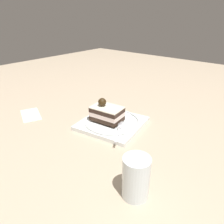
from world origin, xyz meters
name	(u,v)px	position (x,y,z in m)	size (l,w,h in m)	color
ground_plane	(119,125)	(0.00, 0.00, 0.00)	(2.40, 2.40, 0.00)	tan
dessert_plate	(112,123)	(-0.02, -0.02, 0.01)	(0.22, 0.22, 0.02)	white
cake_slice	(107,113)	(-0.03, -0.02, 0.04)	(0.11, 0.08, 0.07)	#322217
fork	(119,131)	(0.05, -0.06, 0.02)	(0.07, 0.11, 0.00)	silver
drink_glass_near	(136,180)	(0.21, -0.21, 0.04)	(0.06, 0.06, 0.09)	silver
folded_napkin	(31,115)	(-0.30, -0.15, 0.00)	(0.11, 0.06, 0.00)	white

